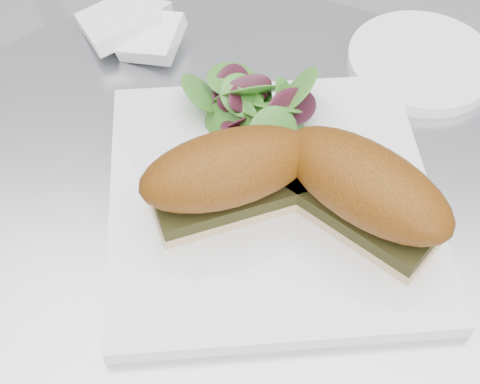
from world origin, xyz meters
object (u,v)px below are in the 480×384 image
object	(u,v)px
sandwich_left	(227,175)
sandwich_right	(364,191)
plate	(271,198)
saucer	(421,61)

from	to	relation	value
sandwich_left	sandwich_right	size ratio (longest dim) A/B	0.96
plate	sandwich_right	xyz separation A→B (m)	(0.08, -0.02, 0.05)
sandwich_left	saucer	xyz separation A→B (m)	(0.18, 0.22, -0.05)
plate	sandwich_left	xyz separation A→B (m)	(-0.04, -0.02, 0.05)
plate	saucer	size ratio (longest dim) A/B	1.82
plate	sandwich_left	distance (m)	0.06
plate	sandwich_right	distance (m)	0.09
saucer	sandwich_left	bearing A→B (deg)	-129.47
sandwich_right	sandwich_left	bearing A→B (deg)	-147.64
sandwich_right	saucer	world-z (taller)	sandwich_right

